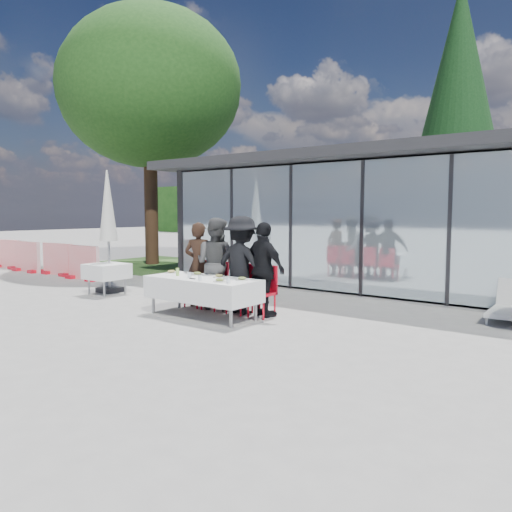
{
  "coord_description": "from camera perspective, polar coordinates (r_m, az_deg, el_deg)",
  "views": [
    {
      "loc": [
        6.03,
        -6.49,
        2.0
      ],
      "look_at": [
        0.13,
        1.2,
        1.13
      ],
      "focal_mm": 35.0,
      "sensor_mm": 36.0,
      "label": 1
    }
  ],
  "objects": [
    {
      "name": "juice_bottle",
      "position": [
        9.79,
        -8.95,
        -1.81
      ],
      "size": [
        0.06,
        0.06,
        0.15
      ],
      "primitive_type": "cylinder",
      "color": "#8CC050",
      "rests_on": "dining_table"
    },
    {
      "name": "market_umbrella",
      "position": [
        12.78,
        -16.57,
        4.7
      ],
      "size": [
        0.5,
        0.5,
        3.0
      ],
      "color": "black",
      "rests_on": "ground"
    },
    {
      "name": "folded_eyeglasses",
      "position": [
        9.31,
        -7.28,
        -2.57
      ],
      "size": [
        0.14,
        0.03,
        0.01
      ],
      "primitive_type": "cube",
      "color": "black",
      "rests_on": "dining_table"
    },
    {
      "name": "deciduous_tree",
      "position": [
        19.68,
        -12.13,
        18.18
      ],
      "size": [
        7.04,
        6.4,
        9.38
      ],
      "color": "#382316",
      "rests_on": "ground"
    },
    {
      "name": "lounger",
      "position": [
        10.36,
        27.09,
        -5.11
      ],
      "size": [
        0.64,
        1.35,
        0.72
      ],
      "color": "silver",
      "rests_on": "ground"
    },
    {
      "name": "dining_table",
      "position": [
        9.5,
        -6.14,
        -3.75
      ],
      "size": [
        2.26,
        0.96,
        0.75
      ],
      "color": "white",
      "rests_on": "ground"
    },
    {
      "name": "conifer_tree",
      "position": [
        20.65,
        22.1,
        15.89
      ],
      "size": [
        4.0,
        4.0,
        10.5
      ],
      "color": "#382316",
      "rests_on": "ground"
    },
    {
      "name": "plate_b",
      "position": [
        9.84,
        -6.73,
        -2.03
      ],
      "size": [
        0.24,
        0.24,
        0.07
      ],
      "color": "silver",
      "rests_on": "dining_table"
    },
    {
      "name": "construction_barriers",
      "position": [
        18.24,
        -24.5,
        -0.25
      ],
      "size": [
        7.8,
        0.6,
        1.0
      ],
      "color": "red",
      "rests_on": "ground"
    },
    {
      "name": "diner_chair_b",
      "position": [
        10.25,
        -4.52,
        -3.08
      ],
      "size": [
        0.44,
        0.44,
        0.97
      ],
      "color": "red",
      "rests_on": "ground"
    },
    {
      "name": "diner_chair_c",
      "position": [
        9.82,
        -1.59,
        -3.43
      ],
      "size": [
        0.44,
        0.44,
        0.97
      ],
      "color": "red",
      "rests_on": "ground"
    },
    {
      "name": "diner_chair_d",
      "position": [
        9.49,
        0.96,
        -3.72
      ],
      "size": [
        0.44,
        0.44,
        0.97
      ],
      "color": "red",
      "rests_on": "ground"
    },
    {
      "name": "diner_a",
      "position": [
        10.52,
        -6.54,
        -0.97
      ],
      "size": [
        0.82,
        0.82,
        1.77
      ],
      "primitive_type": "imported",
      "rotation": [
        0.0,
        0.0,
        3.47
      ],
      "color": "black",
      "rests_on": "ground"
    },
    {
      "name": "ground",
      "position": [
        9.09,
        -5.32,
        -7.6
      ],
      "size": [
        90.0,
        90.0,
        0.0
      ],
      "primitive_type": "plane",
      "color": "gray",
      "rests_on": "ground"
    },
    {
      "name": "plate_a",
      "position": [
        10.23,
        -9.65,
        -1.8
      ],
      "size": [
        0.24,
        0.24,
        0.07
      ],
      "color": "silver",
      "rests_on": "dining_table"
    },
    {
      "name": "diner_chair_a",
      "position": [
        10.58,
        -6.45,
        -2.84
      ],
      "size": [
        0.44,
        0.44,
        0.97
      ],
      "color": "red",
      "rests_on": "ground"
    },
    {
      "name": "plate_extra",
      "position": [
        8.87,
        -4.17,
        -2.8
      ],
      "size": [
        0.24,
        0.24,
        0.07
      ],
      "color": "silver",
      "rests_on": "dining_table"
    },
    {
      "name": "spare_table_left",
      "position": [
        12.54,
        -16.69,
        -1.7
      ],
      "size": [
        0.86,
        0.86,
        0.74
      ],
      "color": "white",
      "rests_on": "ground"
    },
    {
      "name": "treeline",
      "position": [
        35.42,
        24.47,
        4.99
      ],
      "size": [
        62.5,
        2.0,
        4.4
      ],
      "color": "#153511",
      "rests_on": "ground"
    },
    {
      "name": "diner_d",
      "position": [
        9.43,
        0.9,
        -1.56
      ],
      "size": [
        1.24,
        1.24,
        1.8
      ],
      "primitive_type": "imported",
      "rotation": [
        0.0,
        0.0,
        2.95
      ],
      "color": "black",
      "rests_on": "ground"
    },
    {
      "name": "pavilion",
      "position": [
        15.2,
        22.21,
        5.3
      ],
      "size": [
        14.8,
        8.8,
        3.44
      ],
      "color": "gray",
      "rests_on": "ground"
    },
    {
      "name": "diner_c",
      "position": [
        9.75,
        -1.66,
        -1.02
      ],
      "size": [
        1.29,
        1.29,
        1.91
      ],
      "primitive_type": "imported",
      "rotation": [
        0.0,
        0.0,
        3.19
      ],
      "color": "black",
      "rests_on": "ground"
    },
    {
      "name": "diner_b",
      "position": [
        10.19,
        -4.6,
        -0.88
      ],
      "size": [
        1.03,
        1.03,
        1.87
      ],
      "primitive_type": "imported",
      "rotation": [
        0.0,
        0.0,
        3.29
      ],
      "color": "#4A4A4A",
      "rests_on": "ground"
    },
    {
      "name": "plate_d",
      "position": [
        9.04,
        -1.61,
        -2.64
      ],
      "size": [
        0.24,
        0.24,
        0.07
      ],
      "color": "silver",
      "rests_on": "dining_table"
    },
    {
      "name": "plate_c",
      "position": [
        9.46,
        -4.22,
        -2.31
      ],
      "size": [
        0.24,
        0.24,
        0.07
      ],
      "color": "silver",
      "rests_on": "dining_table"
    },
    {
      "name": "grass_patch",
      "position": [
        19.27,
        -11.77,
        -0.91
      ],
      "size": [
        5.0,
        5.0,
        0.02
      ],
      "primitive_type": "cube",
      "color": "#385926",
      "rests_on": "ground"
    },
    {
      "name": "drinking_glasses",
      "position": [
        9.09,
        -5.8,
        -2.47
      ],
      "size": [
        1.14,
        0.24,
        0.1
      ],
      "color": "silver",
      "rests_on": "dining_table"
    }
  ]
}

